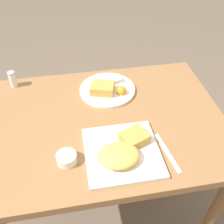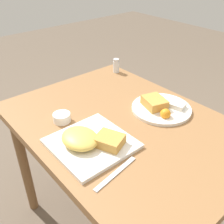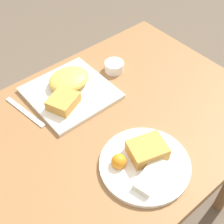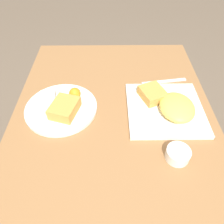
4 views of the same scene
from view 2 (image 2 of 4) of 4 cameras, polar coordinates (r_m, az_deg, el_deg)
name	(u,v)px [view 2 (image 2 of 4)]	position (r m, az deg, el deg)	size (l,w,h in m)	color
dining_table	(123,139)	(1.14, 2.47, -5.99)	(1.00, 0.73, 0.71)	olive
plate_square_near	(89,141)	(0.95, -4.94, -6.32)	(0.27, 0.27, 0.06)	white
plate_oval_far	(161,107)	(1.17, 10.57, 1.08)	(0.26, 0.26, 0.05)	white
sauce_ramekin	(62,117)	(1.10, -10.87, -1.14)	(0.07, 0.07, 0.04)	white
salt_shaker	(116,66)	(1.51, 0.91, 9.88)	(0.03, 0.03, 0.08)	white
butter_knife	(116,173)	(0.86, 0.79, -13.21)	(0.04, 0.19, 0.00)	silver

